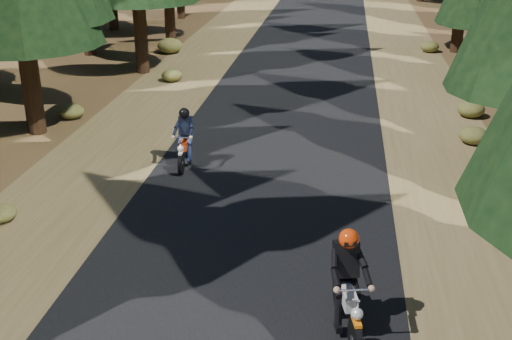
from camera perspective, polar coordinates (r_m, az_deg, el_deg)
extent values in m
plane|color=#422A17|center=(12.83, -0.91, -7.09)|extent=(120.00, 120.00, 0.00)
cube|color=black|center=(17.32, 1.56, 1.04)|extent=(6.00, 100.00, 0.01)
cube|color=brown|center=(18.35, -12.87, 1.71)|extent=(3.20, 100.00, 0.01)
cube|color=brown|center=(17.48, 16.73, 0.24)|extent=(3.20, 100.00, 0.01)
cylinder|color=black|center=(19.75, -19.75, 10.49)|extent=(0.51, 0.51, 5.34)
cylinder|color=black|center=(20.55, -20.10, 12.42)|extent=(0.56, 0.56, 6.43)
cylinder|color=black|center=(26.43, -10.41, 14.56)|extent=(0.53, 0.53, 5.72)
cylinder|color=black|center=(25.97, 19.83, 12.14)|extent=(0.48, 0.48, 4.51)
ellipsoid|color=#474C1E|center=(14.89, -21.70, -3.58)|extent=(0.65, 0.65, 0.39)
ellipsoid|color=#474C1E|center=(21.85, 18.56, 5.16)|extent=(0.87, 0.87, 0.52)
ellipsoid|color=#474C1E|center=(19.38, 18.76, 2.94)|extent=(0.82, 0.82, 0.49)
ellipsoid|color=#474C1E|center=(30.39, -7.66, 10.90)|extent=(1.14, 1.14, 0.69)
ellipsoid|color=#474C1E|center=(26.80, 21.45, 7.89)|extent=(0.97, 0.97, 0.58)
ellipsoid|color=#474C1E|center=(31.40, 15.19, 10.54)|extent=(0.85, 0.85, 0.51)
ellipsoid|color=#474C1E|center=(21.41, -16.08, 5.03)|extent=(0.78, 0.78, 0.47)
ellipsoid|color=#474C1E|center=(25.33, -7.50, 8.35)|extent=(0.79, 0.79, 0.48)
cube|color=black|center=(10.04, 8.32, -8.60)|extent=(0.43, 0.31, 0.57)
sphere|color=red|center=(9.83, 8.46, -6.53)|extent=(0.37, 0.37, 0.32)
cube|color=black|center=(16.56, -6.44, 3.69)|extent=(0.36, 0.23, 0.50)
sphere|color=black|center=(16.45, -6.49, 4.89)|extent=(0.29, 0.29, 0.28)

